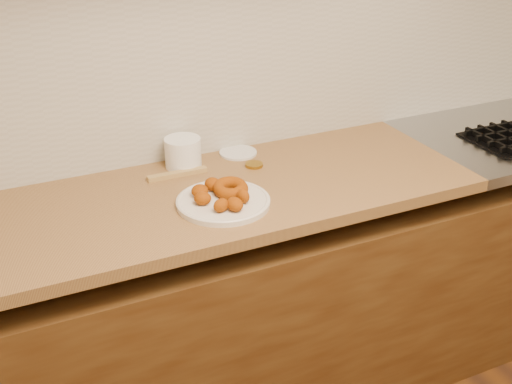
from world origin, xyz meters
The scene contains 11 objects.
wall_back centered at (0.00, 2.00, 1.35)m, with size 4.00×0.02×2.70m, color #BFB292.
base_cabinet centered at (0.00, 1.69, 0.39)m, with size 3.60×0.60×0.77m, color brown.
butcher_block centered at (-0.65, 1.69, 0.88)m, with size 2.30×0.62×0.04m, color olive.
backsplash centered at (0.00, 1.99, 1.20)m, with size 3.60×0.02×0.60m, color #BAB6A8.
donut_plate centered at (-0.35, 1.59, 0.91)m, with size 0.29×0.29×0.02m, color silver.
ring_donut centered at (-0.31, 1.62, 0.94)m, with size 0.11×0.11×0.04m, color #A04600.
fried_dough_chunks centered at (-0.37, 1.59, 0.94)m, with size 0.17×0.22×0.04m.
plastic_tub centered at (-0.37, 1.90, 0.95)m, with size 0.12×0.12×0.10m, color white.
tub_lid centered at (-0.16, 1.93, 0.90)m, with size 0.13×0.13×0.01m, color silver.
brass_jar_lid centered at (-0.15, 1.80, 0.91)m, with size 0.06×0.06×0.01m, color olive.
wooden_utensil centered at (-0.41, 1.84, 0.91)m, with size 0.20×0.02×0.02m, color #A98749.
Camera 1 is at (-0.99, -0.01, 1.81)m, focal length 45.00 mm.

